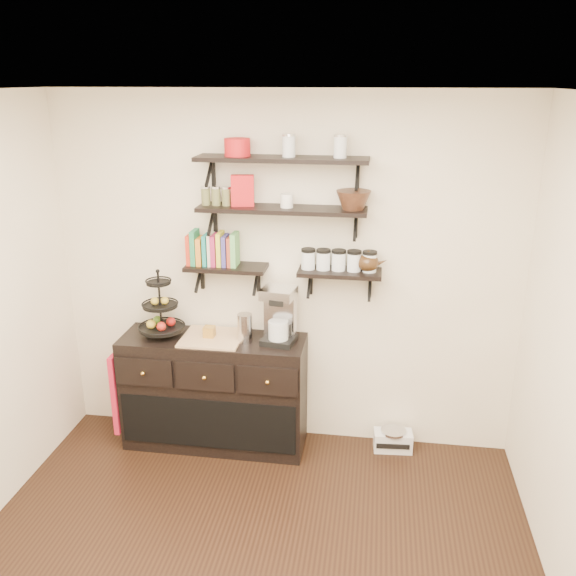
{
  "coord_description": "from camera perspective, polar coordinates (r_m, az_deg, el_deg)",
  "views": [
    {
      "loc": [
        0.67,
        -2.57,
        2.76
      ],
      "look_at": [
        0.11,
        1.15,
        1.46
      ],
      "focal_mm": 38.0,
      "sensor_mm": 36.0,
      "label": 1
    }
  ],
  "objects": [
    {
      "name": "shelf_top",
      "position": [
        4.28,
        -0.59,
        11.94
      ],
      "size": [
        1.2,
        0.27,
        0.23
      ],
      "color": "black",
      "rests_on": "back_wall"
    },
    {
      "name": "radio",
      "position": [
        4.97,
        9.79,
        -13.83
      ],
      "size": [
        0.3,
        0.21,
        0.18
      ],
      "rotation": [
        0.0,
        0.0,
        0.07
      ],
      "color": "silver",
      "rests_on": "floor"
    },
    {
      "name": "cookbooks",
      "position": [
        4.53,
        -6.92,
        3.58
      ],
      "size": [
        0.36,
        0.15,
        0.26
      ],
      "color": "red",
      "rests_on": "shelf_low_left"
    },
    {
      "name": "shelf_low_left",
      "position": [
        4.54,
        -5.77,
        1.89
      ],
      "size": [
        0.6,
        0.25,
        0.23
      ],
      "color": "black",
      "rests_on": "back_wall"
    },
    {
      "name": "coffee_maker",
      "position": [
        4.49,
        -0.81,
        -2.61
      ],
      "size": [
        0.26,
        0.26,
        0.43
      ],
      "rotation": [
        0.0,
        0.0,
        -0.16
      ],
      "color": "black",
      "rests_on": "sideboard"
    },
    {
      "name": "glass_canisters",
      "position": [
        4.39,
        4.76,
        2.49
      ],
      "size": [
        0.54,
        0.1,
        0.13
      ],
      "color": "silver",
      "rests_on": "shelf_low_right"
    },
    {
      "name": "back_wall",
      "position": [
        4.6,
        -0.3,
        1.17
      ],
      "size": [
        3.5,
        0.02,
        2.7
      ],
      "primitive_type": "cube",
      "color": "white",
      "rests_on": "ground"
    },
    {
      "name": "shelf_low_right",
      "position": [
        4.42,
        4.86,
        1.41
      ],
      "size": [
        0.6,
        0.25,
        0.23
      ],
      "color": "black",
      "rests_on": "back_wall"
    },
    {
      "name": "sideboard",
      "position": [
        4.84,
        -6.87,
        -9.57
      ],
      "size": [
        1.4,
        0.5,
        0.92
      ],
      "color": "black",
      "rests_on": "floor"
    },
    {
      "name": "walnut_bowl",
      "position": [
        4.26,
        6.13,
        8.18
      ],
      "size": [
        0.24,
        0.24,
        0.13
      ],
      "primitive_type": null,
      "color": "black",
      "rests_on": "shelf_mid"
    },
    {
      "name": "apron",
      "position": [
        4.99,
        -15.41,
        -9.12
      ],
      "size": [
        0.04,
        0.28,
        0.65
      ],
      "primitive_type": "cube",
      "color": "#B61330",
      "rests_on": "sideboard"
    },
    {
      "name": "recipe_box",
      "position": [
        4.36,
        -4.28,
        9.08
      ],
      "size": [
        0.17,
        0.09,
        0.22
      ],
      "primitive_type": "cube",
      "rotation": [
        0.0,
        0.0,
        0.17
      ],
      "color": "red",
      "rests_on": "shelf_mid"
    },
    {
      "name": "ceiling",
      "position": [
        2.66,
        -6.44,
        17.6
      ],
      "size": [
        3.5,
        3.5,
        0.02
      ],
      "primitive_type": "cube",
      "color": "white",
      "rests_on": "back_wall"
    },
    {
      "name": "thermal_carafe",
      "position": [
        4.52,
        -4.06,
        -3.77
      ],
      "size": [
        0.11,
        0.11,
        0.22
      ],
      "primitive_type": "cylinder",
      "color": "silver",
      "rests_on": "sideboard"
    },
    {
      "name": "red_pot",
      "position": [
        4.32,
        -4.76,
        13.0
      ],
      "size": [
        0.18,
        0.18,
        0.12
      ],
      "primitive_type": "cylinder",
      "color": "red",
      "rests_on": "shelf_top"
    },
    {
      "name": "shelf_mid",
      "position": [
        4.33,
        -0.58,
        7.34
      ],
      "size": [
        1.2,
        0.27,
        0.23
      ],
      "color": "black",
      "rests_on": "back_wall"
    },
    {
      "name": "ramekins",
      "position": [
        4.31,
        -0.12,
        8.18
      ],
      "size": [
        0.09,
        0.09,
        0.1
      ],
      "primitive_type": "cylinder",
      "color": "white",
      "rests_on": "shelf_mid"
    },
    {
      "name": "fruit_stand",
      "position": [
        4.7,
        -11.77,
        -2.4
      ],
      "size": [
        0.34,
        0.34,
        0.51
      ],
      "rotation": [
        0.0,
        0.0,
        -0.16
      ],
      "color": "black",
      "rests_on": "sideboard"
    },
    {
      "name": "teapot",
      "position": [
        4.38,
        7.51,
        2.51
      ],
      "size": [
        0.22,
        0.17,
        0.15
      ],
      "primitive_type": null,
      "rotation": [
        0.0,
        0.0,
        -0.07
      ],
      "color": "#352110",
      "rests_on": "shelf_low_right"
    },
    {
      "name": "candle",
      "position": [
        4.63,
        -7.38,
        -4.07
      ],
      "size": [
        0.08,
        0.08,
        0.08
      ],
      "primitive_type": "cube",
      "color": "#A07025",
      "rests_on": "sideboard"
    }
  ]
}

